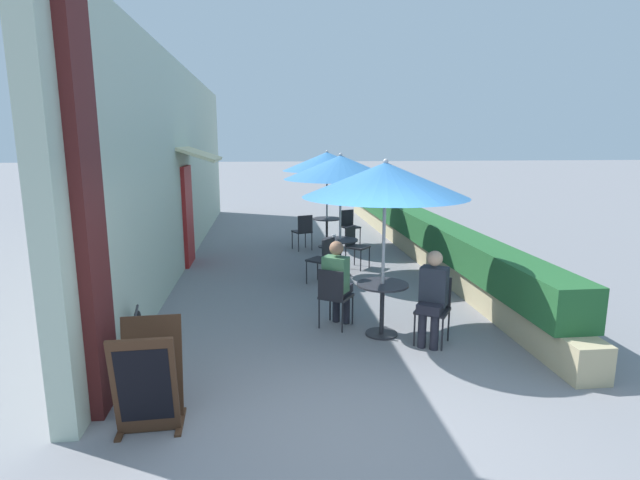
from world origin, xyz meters
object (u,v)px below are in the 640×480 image
(patio_table_near, at_px, (382,300))
(cafe_chair_mid_left, at_px, (323,257))
(cafe_chair_far_right, at_px, (303,229))
(menu_board, at_px, (149,378))
(patio_umbrella_near, at_px, (385,180))
(bicycle_leaning, at_px, (135,352))
(patio_table_mid, at_px, (340,251))
(patio_umbrella_mid, at_px, (341,167))
(cafe_chair_mid_right, at_px, (355,244))
(cafe_chair_near_right, at_px, (334,293))
(seated_patron_near_left, at_px, (433,294))
(seated_patron_near_right, at_px, (337,280))
(patio_umbrella_far, at_px, (327,161))
(coffee_cup_mid, at_px, (334,237))
(cafe_chair_near_left, at_px, (434,304))
(cafe_chair_far_left, at_px, (349,224))

(patio_table_near, relative_size, cafe_chair_mid_left, 0.84)
(cafe_chair_far_right, relative_size, menu_board, 0.89)
(patio_umbrella_near, height_order, bicycle_leaning, patio_umbrella_near)
(patio_table_mid, distance_m, menu_board, 5.66)
(patio_umbrella_mid, distance_m, menu_board, 5.89)
(patio_umbrella_mid, bearing_deg, cafe_chair_far_right, 102.85)
(patio_table_near, distance_m, patio_table_mid, 3.10)
(patio_umbrella_near, height_order, patio_umbrella_mid, same)
(patio_table_near, xyz_separation_m, cafe_chair_mid_right, (0.27, 3.67, 0.02))
(cafe_chair_near_right, distance_m, patio_table_mid, 2.84)
(seated_patron_near_left, xyz_separation_m, seated_patron_near_right, (-1.12, 0.81, 0.00))
(patio_umbrella_mid, distance_m, patio_umbrella_far, 2.70)
(cafe_chair_mid_right, xyz_separation_m, coffee_cup_mid, (-0.51, -0.51, 0.26))
(seated_patron_near_left, bearing_deg, seated_patron_near_right, -2.93)
(cafe_chair_mid_left, xyz_separation_m, coffee_cup_mid, (0.28, 0.63, 0.26))
(seated_patron_near_right, height_order, patio_umbrella_far, patio_umbrella_far)
(patio_umbrella_mid, distance_m, cafe_chair_mid_left, 1.75)
(coffee_cup_mid, height_order, patio_umbrella_far, patio_umbrella_far)
(patio_table_near, distance_m, cafe_chair_far_right, 5.52)
(cafe_chair_near_left, xyz_separation_m, patio_umbrella_far, (-0.67, 6.11, 1.61))
(patio_umbrella_near, height_order, cafe_chair_far_right, patio_umbrella_near)
(patio_table_mid, bearing_deg, cafe_chair_near_left, -77.76)
(patio_table_mid, distance_m, coffee_cup_mid, 0.30)
(coffee_cup_mid, bearing_deg, cafe_chair_far_left, 74.88)
(patio_table_mid, bearing_deg, cafe_chair_near_right, -100.21)
(coffee_cup_mid, xyz_separation_m, bicycle_leaning, (-2.78, -4.18, -0.44))
(coffee_cup_mid, bearing_deg, cafe_chair_mid_right, 45.31)
(patio_table_near, bearing_deg, patio_umbrella_mid, 92.19)
(cafe_chair_far_right, bearing_deg, patio_umbrella_far, 6.32)
(patio_table_near, relative_size, coffee_cup_mid, 8.08)
(seated_patron_near_right, xyz_separation_m, patio_umbrella_mid, (0.44, 2.70, 1.44))
(cafe_chair_near_right, distance_m, bicycle_leaning, 2.74)
(patio_umbrella_far, bearing_deg, cafe_chair_near_right, -95.98)
(cafe_chair_far_right, bearing_deg, seated_patron_near_right, -110.38)
(cafe_chair_mid_right, bearing_deg, patio_table_mid, 6.32)
(cafe_chair_mid_right, distance_m, cafe_chair_far_left, 2.47)
(patio_umbrella_far, distance_m, bicycle_leaning, 7.65)
(cafe_chair_mid_left, bearing_deg, patio_table_mid, 6.32)
(patio_table_near, xyz_separation_m, cafe_chair_near_right, (-0.62, 0.31, 0.02))
(cafe_chair_near_right, distance_m, cafe_chair_mid_left, 2.22)
(patio_umbrella_near, relative_size, seated_patron_near_right, 1.92)
(patio_table_near, height_order, patio_table_mid, same)
(cafe_chair_near_right, bearing_deg, cafe_chair_far_left, 111.27)
(cafe_chair_near_right, height_order, bicycle_leaning, cafe_chair_near_right)
(bicycle_leaning, bearing_deg, cafe_chair_near_right, 19.25)
(cafe_chair_near_right, height_order, cafe_chair_far_right, same)
(cafe_chair_near_left, distance_m, cafe_chair_mid_left, 3.06)
(cafe_chair_near_left, distance_m, cafe_chair_near_right, 1.39)
(cafe_chair_near_left, height_order, seated_patron_near_right, seated_patron_near_right)
(cafe_chair_far_left, height_order, cafe_chair_far_right, same)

